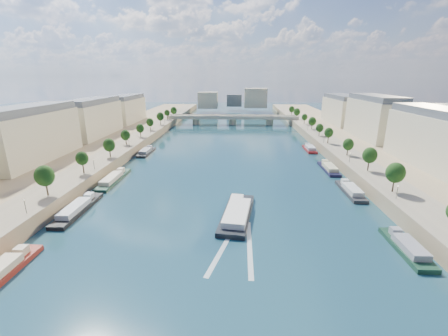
{
  "coord_description": "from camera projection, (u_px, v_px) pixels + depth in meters",
  "views": [
    {
      "loc": [
        4.08,
        -41.16,
        40.69
      ],
      "look_at": [
        -1.08,
        74.47,
        5.0
      ],
      "focal_mm": 24.0,
      "sensor_mm": 36.0,
      "label": 1
    }
  ],
  "objects": [
    {
      "name": "pave_right",
      "position": [
        348.0,
        154.0,
        143.01
      ],
      "size": [
        14.0,
        520.0,
        0.1
      ],
      "primitive_type": "cube",
      "color": "gray",
      "rests_on": "quay_right"
    },
    {
      "name": "wake",
      "position": [
        237.0,
        246.0,
        74.58
      ],
      "size": [
        10.96,
        26.01,
        0.04
      ],
      "color": "silver",
      "rests_on": "ground"
    },
    {
      "name": "buildings_left",
      "position": [
        68.0,
        124.0,
        157.14
      ],
      "size": [
        16.0,
        226.0,
        23.2
      ],
      "color": "#B9B08E",
      "rests_on": "ground"
    },
    {
      "name": "quay_right",
      "position": [
        379.0,
        159.0,
        143.12
      ],
      "size": [
        44.0,
        520.0,
        5.0
      ],
      "primitive_type": "cube",
      "color": "#9E8460",
      "rests_on": "ground"
    },
    {
      "name": "quay_left",
      "position": [
        84.0,
        156.0,
        149.24
      ],
      "size": [
        44.0,
        520.0,
        5.0
      ],
      "primitive_type": "cube",
      "color": "#9E8460",
      "rests_on": "ground"
    },
    {
      "name": "pave_left",
      "position": [
        113.0,
        151.0,
        147.85
      ],
      "size": [
        14.0,
        520.0,
        0.1
      ],
      "primitive_type": "cube",
      "color": "gray",
      "rests_on": "quay_left"
    },
    {
      "name": "lamps_left",
      "position": [
        114.0,
        151.0,
        137.31
      ],
      "size": [
        0.36,
        200.36,
        4.28
      ],
      "color": "black",
      "rests_on": "ground"
    },
    {
      "name": "buildings_right",
      "position": [
        399.0,
        126.0,
        149.91
      ],
      "size": [
        16.0,
        226.0,
        23.2
      ],
      "color": "#B9B08E",
      "rests_on": "ground"
    },
    {
      "name": "moored_barges_left",
      "position": [
        81.0,
        206.0,
        95.52
      ],
      "size": [
        5.0,
        156.19,
        3.6
      ],
      "color": "#1C1E3F",
      "rests_on": "ground"
    },
    {
      "name": "trees_right",
      "position": [
        338.0,
        138.0,
        151.04
      ],
      "size": [
        4.8,
        268.8,
        8.26
      ],
      "color": "#382B1E",
      "rests_on": "ground"
    },
    {
      "name": "ground",
      "position": [
        228.0,
        162.0,
        146.92
      ],
      "size": [
        700.0,
        700.0,
        0.0
      ],
      "primitive_type": "plane",
      "color": "#0B2E32",
      "rests_on": "ground"
    },
    {
      "name": "skyline",
      "position": [
        237.0,
        99.0,
        352.03
      ],
      "size": [
        79.0,
        42.0,
        22.0
      ],
      "color": "#B9B08E",
      "rests_on": "ground"
    },
    {
      "name": "lamps_right",
      "position": [
        335.0,
        146.0,
        147.16
      ],
      "size": [
        0.36,
        200.36,
        4.28
      ],
      "color": "black",
      "rests_on": "ground"
    },
    {
      "name": "moored_barges_right",
      "position": [
        359.0,
        200.0,
        100.55
      ],
      "size": [
        5.0,
        159.0,
        3.6
      ],
      "color": "black",
      "rests_on": "ground"
    },
    {
      "name": "tour_barge",
      "position": [
        237.0,
        213.0,
        90.12
      ],
      "size": [
        11.49,
        28.54,
        3.78
      ],
      "rotation": [
        0.0,
        0.0,
        -0.13
      ],
      "color": "black",
      "rests_on": "ground"
    },
    {
      "name": "trees_left",
      "position": [
        118.0,
        140.0,
        148.08
      ],
      "size": [
        4.8,
        268.8,
        8.26
      ],
      "color": "#382B1E",
      "rests_on": "ground"
    },
    {
      "name": "bridge",
      "position": [
        233.0,
        119.0,
        260.0
      ],
      "size": [
        112.0,
        12.0,
        8.15
      ],
      "color": "#C1B79E",
      "rests_on": "ground"
    }
  ]
}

